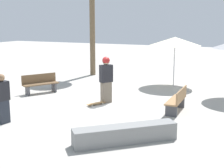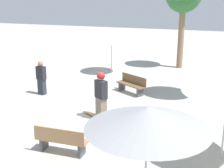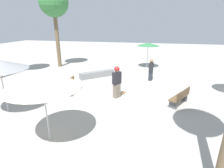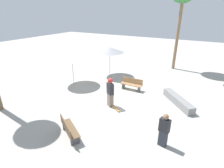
# 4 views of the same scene
# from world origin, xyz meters

# --- Properties ---
(ground_plane) EXTENTS (60.00, 60.00, 0.00)m
(ground_plane) POSITION_xyz_m (0.00, 0.00, 0.00)
(ground_plane) COLOR #ADA8A0
(skater_main) EXTENTS (0.55, 0.50, 1.83)m
(skater_main) POSITION_xyz_m (0.45, -0.44, 0.99)
(skater_main) COLOR #726656
(skater_main) RESTS_ON ground_plane
(skateboard) EXTENTS (0.80, 0.55, 0.07)m
(skateboard) POSITION_xyz_m (-0.05, -0.26, 0.06)
(skateboard) COLOR #B7844C
(skateboard) RESTS_ON ground_plane
(bench_near) EXTENTS (1.61, 0.46, 0.85)m
(bench_near) POSITION_xyz_m (0.30, -3.32, 0.43)
(bench_near) COLOR #47474C
(bench_near) RESTS_ON ground_plane
(bench_far) EXTENTS (1.60, 1.20, 0.85)m
(bench_far) POSITION_xyz_m (0.69, 2.95, 0.43)
(bench_far) COLOR #47474C
(bench_far) RESTS_ON ground_plane
(shade_umbrella_grey) EXTENTS (2.46, 2.46, 2.53)m
(shade_umbrella_grey) POSITION_xyz_m (3.27, -5.25, 2.31)
(shade_umbrella_grey) COLOR #B7B7BC
(shade_umbrella_grey) RESTS_ON ground_plane
(shade_umbrella_white) EXTENTS (2.03, 2.03, 2.19)m
(shade_umbrella_white) POSITION_xyz_m (-1.51, 6.35, 2.00)
(shade_umbrella_white) COLOR #B7B7BC
(shade_umbrella_white) RESTS_ON ground_plane
(bystander_watching) EXTENTS (0.47, 0.33, 1.58)m
(bystander_watching) POSITION_xyz_m (-3.23, 1.39, 0.79)
(bystander_watching) COLOR #282D38
(bystander_watching) RESTS_ON ground_plane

